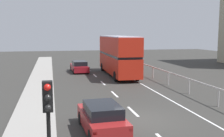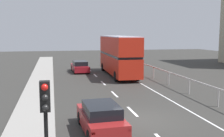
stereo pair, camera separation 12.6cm
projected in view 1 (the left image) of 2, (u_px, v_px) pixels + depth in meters
The scene contains 8 objects.
ground_plane at pixel (141, 120), 15.04m from camera, with size 75.73×120.00×0.10m, color #32312E.
near_sidewalk_kerb at pixel (32, 126), 13.77m from camera, with size 2.37×80.00×0.14m, color gray.
lane_paint_markings at pixel (131, 87), 24.12m from camera, with size 3.55×46.00×0.01m.
bridge_side_railing at pixel (169, 74), 24.84m from camera, with size 0.10×42.00×1.21m.
double_decker_bus_red at pixel (118, 55), 30.29m from camera, with size 2.62×10.59×4.36m.
hatchback_car_near at pixel (102, 118), 13.02m from camera, with size 1.91×4.23×1.40m.
traffic_signal_pole at pixel (48, 108), 8.01m from camera, with size 0.30×0.42×3.17m.
sedan_car_ahead at pixel (79, 67), 33.19m from camera, with size 1.92×4.64×1.35m.
Camera 1 is at (-4.74, -13.85, 4.69)m, focal length 44.02 mm.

